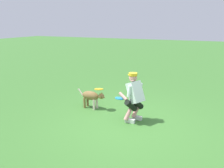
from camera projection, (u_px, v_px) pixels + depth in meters
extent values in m
plane|color=#3D752F|center=(126.00, 125.00, 5.71)|extent=(60.00, 60.00, 0.00)
cube|color=silver|center=(137.00, 118.00, 6.05)|extent=(0.26, 0.10, 0.10)
cylinder|color=#D59489|center=(136.00, 111.00, 6.03)|extent=(0.23, 0.33, 0.37)
cylinder|color=black|center=(137.00, 104.00, 5.92)|extent=(0.31, 0.43, 0.37)
cube|color=silver|center=(130.00, 121.00, 5.87)|extent=(0.26, 0.10, 0.10)
cylinder|color=#D59489|center=(129.00, 113.00, 5.86)|extent=(0.23, 0.33, 0.37)
cylinder|color=black|center=(131.00, 106.00, 5.77)|extent=(0.31, 0.43, 0.37)
cube|color=white|center=(135.00, 92.00, 5.73)|extent=(0.51, 0.48, 0.58)
cylinder|color=white|center=(140.00, 88.00, 5.86)|extent=(0.14, 0.16, 0.29)
cylinder|color=white|center=(129.00, 91.00, 5.60)|extent=(0.14, 0.16, 0.29)
cylinder|color=#D59489|center=(123.00, 96.00, 5.78)|extent=(0.29, 0.19, 0.19)
cylinder|color=#D59489|center=(139.00, 94.00, 5.94)|extent=(0.13, 0.16, 0.27)
sphere|color=#D59489|center=(133.00, 78.00, 5.71)|extent=(0.21, 0.21, 0.21)
cylinder|color=yellow|center=(133.00, 74.00, 5.69)|extent=(0.22, 0.22, 0.07)
cylinder|color=yellow|center=(130.00, 75.00, 5.77)|extent=(0.12, 0.12, 0.02)
ellipsoid|color=olive|center=(91.00, 96.00, 6.79)|extent=(0.59, 0.31, 0.27)
ellipsoid|color=beige|center=(95.00, 97.00, 6.72)|extent=(0.13, 0.19, 0.16)
sphere|color=olive|center=(101.00, 96.00, 6.59)|extent=(0.17, 0.17, 0.17)
cone|color=olive|center=(104.00, 97.00, 6.56)|extent=(0.10, 0.10, 0.09)
cone|color=olive|center=(100.00, 94.00, 6.54)|extent=(0.06, 0.06, 0.07)
cone|color=olive|center=(102.00, 93.00, 6.63)|extent=(0.06, 0.06, 0.07)
cylinder|color=beige|center=(94.00, 105.00, 6.70)|extent=(0.08, 0.08, 0.32)
cylinder|color=beige|center=(97.00, 103.00, 6.83)|extent=(0.08, 0.08, 0.32)
cylinder|color=olive|center=(85.00, 103.00, 6.86)|extent=(0.08, 0.08, 0.32)
cylinder|color=olive|center=(88.00, 101.00, 7.00)|extent=(0.08, 0.08, 0.32)
cylinder|color=beige|center=(81.00, 92.00, 6.95)|extent=(0.20, 0.06, 0.23)
cylinder|color=yellow|center=(99.00, 89.00, 6.59)|extent=(0.27, 0.27, 0.06)
cylinder|color=#2295DE|center=(119.00, 98.00, 5.88)|extent=(0.32, 0.32, 0.06)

